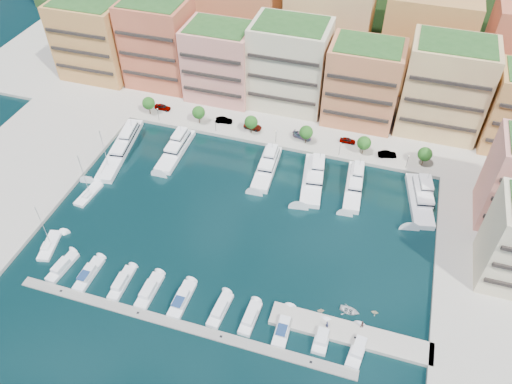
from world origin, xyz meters
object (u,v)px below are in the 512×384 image
at_px(cruiser_6, 250,318).
at_px(car_2, 253,126).
at_px(tree_0, 149,103).
at_px(tender_1, 321,311).
at_px(car_1, 224,120).
at_px(tender_3, 375,312).
at_px(car_4, 348,140).
at_px(person_1, 362,324).
at_px(yacht_1, 176,148).
at_px(yacht_5, 355,183).
at_px(cruiser_8, 322,338).
at_px(car_5, 387,154).
at_px(tree_5, 425,154).
at_px(lamppost_1, 215,123).
at_px(yacht_4, 313,177).
at_px(yacht_0, 122,146).
at_px(cruiser_9, 358,348).
at_px(lamppost_2, 276,135).
at_px(cruiser_7, 283,328).
at_px(cruiser_2, 122,283).
at_px(yacht_3, 267,165).
at_px(lamppost_0, 158,112).
at_px(lamppost_4, 408,159).
at_px(cruiser_3, 149,291).
at_px(sailboat_0, 50,246).
at_px(cruiser_1, 89,274).
at_px(cruiser_5, 220,310).
at_px(person_0, 327,324).
at_px(tree_2, 251,122).
at_px(cruiser_0, 62,267).
at_px(yacht_6, 420,197).
at_px(tree_4, 364,143).
at_px(tree_1, 199,112).
at_px(cruiser_4, 182,300).
at_px(sailboat_2, 108,169).
at_px(tree_3, 306,132).
at_px(lamppost_3, 340,147).
at_px(car_3, 302,136).

height_order(cruiser_6, car_2, car_2).
distance_m(tree_0, tender_1, 82.15).
bearing_deg(car_1, tender_3, -143.25).
bearing_deg(car_4, person_1, -170.49).
relative_size(yacht_1, yacht_5, 1.02).
relative_size(cruiser_8, car_4, 1.63).
bearing_deg(car_5, tree_5, -109.95).
xyz_separation_m(lamppost_1, car_1, (0.79, 4.66, -2.01)).
xyz_separation_m(tree_5, yacht_4, (-26.69, -13.50, -3.65)).
xyz_separation_m(yacht_0, cruiser_6, (50.83, -41.43, -0.66)).
relative_size(cruiser_9, tender_3, 5.99).
relative_size(cruiser_8, car_5, 1.45).
height_order(lamppost_2, cruiser_7, lamppost_2).
bearing_deg(cruiser_2, yacht_1, 98.92).
distance_m(yacht_0, tender_3, 81.39).
bearing_deg(yacht_3, lamppost_2, 93.32).
distance_m(tree_0, lamppost_0, 4.70).
bearing_deg(car_1, yacht_1, 143.20).
distance_m(lamppost_4, cruiser_3, 73.71).
bearing_deg(sailboat_0, cruiser_7, -4.60).
distance_m(cruiser_2, cruiser_6, 28.85).
height_order(cruiser_1, cruiser_3, cruiser_1).
relative_size(cruiser_5, person_0, 4.49).
bearing_deg(yacht_1, car_2, 41.04).
relative_size(yacht_3, car_1, 3.65).
bearing_deg(yacht_4, cruiser_8, -75.34).
distance_m(tree_2, lamppost_0, 28.11).
xyz_separation_m(yacht_4, cruiser_0, (-46.43, -44.59, -0.54)).
bearing_deg(yacht_0, yacht_6, 2.60).
height_order(cruiser_0, cruiser_3, same).
distance_m(tree_5, tender_1, 54.72).
bearing_deg(cruiser_2, car_1, 88.68).
bearing_deg(cruiser_8, car_1, 124.91).
bearing_deg(tree_4, tree_1, 180.00).
bearing_deg(cruiser_4, lamppost_2, 85.25).
bearing_deg(cruiser_4, cruiser_7, 0.00).
bearing_deg(car_2, tree_5, -85.73).
distance_m(tree_4, cruiser_8, 58.24).
bearing_deg(tender_1, lamppost_1, 22.88).
height_order(lamppost_2, sailboat_2, sailboat_2).
distance_m(sailboat_0, tender_1, 62.94).
height_order(tree_3, cruiser_0, tree_3).
height_order(yacht_0, cruiser_7, yacht_0).
bearing_deg(person_0, cruiser_9, -162.47).
bearing_deg(cruiser_3, cruiser_2, 179.98).
distance_m(tree_5, lamppost_3, 22.14).
relative_size(yacht_6, car_3, 3.52).
height_order(lamppost_4, tender_1, lamppost_4).
xyz_separation_m(lamppost_0, cruiser_1, (9.44, -55.82, -3.26)).
distance_m(tree_4, tender_1, 52.17).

